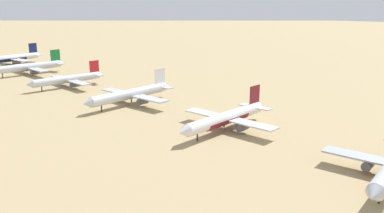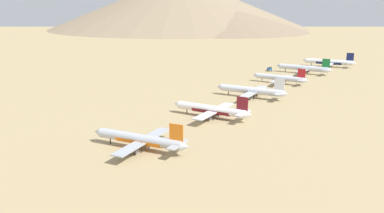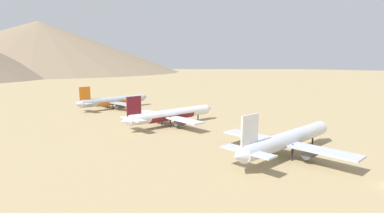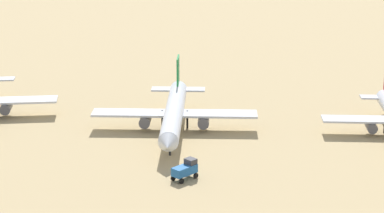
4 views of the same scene
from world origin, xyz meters
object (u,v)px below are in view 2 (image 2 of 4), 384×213
Objects in this scene: parked_jet_2 at (280,78)px; service_truck at (269,69)px; parked_jet_3 at (252,91)px; parked_jet_1 at (304,68)px; parked_jet_0 at (329,62)px; parked_jet_4 at (212,110)px; parked_jet_5 at (140,139)px.

service_truck is at bearing -66.32° from parked_jet_2.
parked_jet_2 is 0.91× the size of parked_jet_3.
parked_jet_1 is 1.12× the size of parked_jet_2.
service_truck is (17.42, -102.78, -2.49)m from parked_jet_3.
parked_jet_3 is at bearing 80.42° from parked_jet_0.
service_truck is at bearing 1.25° from parked_jet_1.
parked_jet_2 reaches higher than service_truck.
parked_jet_1 is 8.62× the size of service_truck.
parked_jet_4 is 155.26m from service_truck.
parked_jet_1 is 104.12m from parked_jet_3.
parked_jet_5 is (11.97, 106.56, -0.28)m from parked_jet_3.
parked_jet_4 is (29.91, 203.07, -0.25)m from parked_jet_0.
parked_jet_3 is (25.51, 151.15, -0.03)m from parked_jet_0.
parked_jet_1 is at bearing 74.24° from parked_jet_0.
parked_jet_5 is at bearing 83.59° from parked_jet_3.
parked_jet_4 is at bearing -97.89° from parked_jet_5.
parked_jet_3 is (12.04, 103.42, -0.07)m from parked_jet_1.
parked_jet_4 is 8.17× the size of service_truck.
parked_jet_2 is 7.70× the size of service_truck.
parked_jet_2 is (7.41, 50.92, -0.49)m from parked_jet_1.
parked_jet_4 is 55.16m from parked_jet_5.
parked_jet_3 is at bearing 99.62° from service_truck.
parked_jet_1 is at bearing -96.52° from parked_jet_5.
parked_jet_1 reaches higher than parked_jet_5.
parked_jet_4 is at bearing 85.06° from parked_jet_2.
service_truck is (13.02, -154.70, -2.27)m from parked_jet_4.
parked_jet_3 is 1.05× the size of parked_jet_5.
parked_jet_1 is 1.07× the size of parked_jet_5.
parked_jet_2 is at bearing 78.05° from parked_jet_0.
parked_jet_0 reaches higher than parked_jet_2.
parked_jet_0 is 205.26m from parked_jet_4.
parked_jet_4 is at bearing 85.16° from parked_jet_3.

